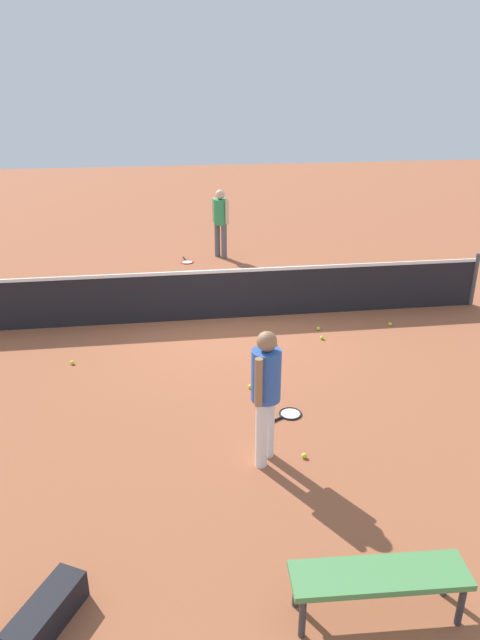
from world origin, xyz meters
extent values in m
plane|color=#9E5638|center=(0.00, 0.00, 0.00)|extent=(40.00, 40.00, 0.00)
cylinder|color=#4C4C51|center=(5.00, 0.00, 0.54)|extent=(0.09, 0.09, 1.07)
cube|color=black|center=(0.00, 0.00, 0.46)|extent=(10.00, 0.02, 0.91)
cube|color=white|center=(0.00, 0.00, 0.94)|extent=(10.00, 0.04, 0.06)
cylinder|color=white|center=(0.03, -4.36, 0.42)|extent=(0.19, 0.19, 0.85)
cylinder|color=white|center=(-0.09, -4.54, 0.42)|extent=(0.19, 0.19, 0.85)
cylinder|color=#2D59B2|center=(-0.03, -4.45, 1.16)|extent=(0.47, 0.47, 0.62)
cylinder|color=#9E704C|center=(0.08, -4.27, 1.18)|extent=(0.12, 0.12, 0.58)
cylinder|color=#9E704C|center=(-0.15, -4.63, 1.18)|extent=(0.12, 0.12, 0.58)
sphere|color=#9E704C|center=(-0.03, -4.45, 1.58)|extent=(0.32, 0.32, 0.23)
cylinder|color=#595960|center=(0.30, 4.06, 0.42)|extent=(0.20, 0.20, 0.85)
cylinder|color=#595960|center=(0.45, 3.90, 0.42)|extent=(0.20, 0.20, 0.85)
cylinder|color=#339959|center=(0.37, 3.98, 1.16)|extent=(0.48, 0.48, 0.62)
cylinder|color=beige|center=(0.22, 4.13, 1.18)|extent=(0.13, 0.13, 0.58)
cylinder|color=beige|center=(0.52, 3.82, 1.18)|extent=(0.13, 0.13, 0.58)
sphere|color=beige|center=(0.37, 3.98, 1.58)|extent=(0.33, 0.33, 0.23)
torus|color=black|center=(0.50, -3.50, 0.01)|extent=(0.43, 0.43, 0.02)
cylinder|color=silver|center=(0.50, -3.50, 0.01)|extent=(0.36, 0.36, 0.00)
cylinder|color=black|center=(0.25, -3.64, 0.02)|extent=(0.26, 0.17, 0.03)
torus|color=red|center=(-0.51, 3.63, 0.01)|extent=(0.36, 0.36, 0.02)
cylinder|color=silver|center=(-0.51, 3.63, 0.01)|extent=(0.31, 0.31, 0.00)
cylinder|color=black|center=(-0.56, 3.91, 0.02)|extent=(0.08, 0.28, 0.03)
sphere|color=#C6E033|center=(0.07, -2.72, 0.03)|extent=(0.07, 0.07, 0.07)
sphere|color=#C6E033|center=(0.45, -4.48, 0.03)|extent=(0.07, 0.07, 0.07)
sphere|color=#C6E033|center=(2.99, -0.80, 0.03)|extent=(0.07, 0.07, 0.07)
sphere|color=#C6E033|center=(1.62, -0.81, 0.03)|extent=(0.07, 0.07, 0.07)
sphere|color=#C6E033|center=(-2.64, -1.56, 0.03)|extent=(0.07, 0.07, 0.07)
sphere|color=#C6E033|center=(1.58, -1.20, 0.03)|extent=(0.07, 0.07, 0.07)
cube|color=#4C8C4C|center=(0.52, -6.71, 0.45)|extent=(1.52, 0.48, 0.06)
cylinder|color=#333338|center=(-0.15, -6.83, 0.21)|extent=(0.06, 0.06, 0.42)
cylinder|color=#333338|center=(1.18, -6.90, 0.21)|extent=(0.06, 0.06, 0.42)
cylinder|color=#333338|center=(-0.14, -6.53, 0.21)|extent=(0.06, 0.06, 0.42)
cylinder|color=#333338|center=(1.20, -6.60, 0.21)|extent=(0.06, 0.06, 0.42)
cube|color=black|center=(-2.25, -6.44, 0.14)|extent=(0.63, 0.84, 0.28)
camera|label=1|loc=(-1.13, -10.11, 4.30)|focal=32.50mm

